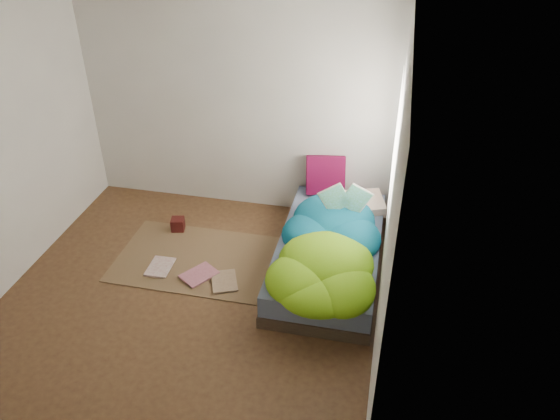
{
  "coord_description": "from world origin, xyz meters",
  "views": [
    {
      "loc": [
        1.67,
        -3.65,
        3.5
      ],
      "look_at": [
        0.71,
        0.75,
        0.6
      ],
      "focal_mm": 35.0,
      "sensor_mm": 36.0,
      "label": 1
    }
  ],
  "objects_px": {
    "pillow_magenta": "(326,175)",
    "wooden_box": "(178,224)",
    "floor_book_a": "(149,266)",
    "bed": "(329,254)",
    "open_book": "(346,190)",
    "floor_book_b": "(192,269)"
  },
  "relations": [
    {
      "from": "bed",
      "to": "floor_book_b",
      "type": "xyz_separation_m",
      "value": [
        -1.33,
        -0.36,
        -0.14
      ]
    },
    {
      "from": "open_book",
      "to": "floor_book_b",
      "type": "bearing_deg",
      "value": -169.0
    },
    {
      "from": "floor_book_a",
      "to": "pillow_magenta",
      "type": "bearing_deg",
      "value": 38.06
    },
    {
      "from": "pillow_magenta",
      "to": "open_book",
      "type": "distance_m",
      "value": 0.82
    },
    {
      "from": "wooden_box",
      "to": "floor_book_b",
      "type": "height_order",
      "value": "wooden_box"
    },
    {
      "from": "bed",
      "to": "wooden_box",
      "type": "height_order",
      "value": "bed"
    },
    {
      "from": "open_book",
      "to": "wooden_box",
      "type": "xyz_separation_m",
      "value": [
        -1.84,
        0.1,
        -0.73
      ]
    },
    {
      "from": "bed",
      "to": "pillow_magenta",
      "type": "bearing_deg",
      "value": 101.44
    },
    {
      "from": "wooden_box",
      "to": "floor_book_b",
      "type": "relative_size",
      "value": 0.41
    },
    {
      "from": "bed",
      "to": "wooden_box",
      "type": "bearing_deg",
      "value": 170.47
    },
    {
      "from": "wooden_box",
      "to": "floor_book_a",
      "type": "height_order",
      "value": "wooden_box"
    },
    {
      "from": "pillow_magenta",
      "to": "wooden_box",
      "type": "height_order",
      "value": "pillow_magenta"
    },
    {
      "from": "bed",
      "to": "floor_book_a",
      "type": "bearing_deg",
      "value": -167.29
    },
    {
      "from": "open_book",
      "to": "wooden_box",
      "type": "relative_size",
      "value": 3.03
    },
    {
      "from": "pillow_magenta",
      "to": "wooden_box",
      "type": "relative_size",
      "value": 3.08
    },
    {
      "from": "pillow_magenta",
      "to": "open_book",
      "type": "xyz_separation_m",
      "value": [
        0.29,
        -0.72,
        0.25
      ]
    },
    {
      "from": "bed",
      "to": "open_book",
      "type": "distance_m",
      "value": 0.68
    },
    {
      "from": "floor_book_b",
      "to": "pillow_magenta",
      "type": "bearing_deg",
      "value": 82.86
    },
    {
      "from": "floor_book_b",
      "to": "floor_book_a",
      "type": "bearing_deg",
      "value": -140.51
    },
    {
      "from": "wooden_box",
      "to": "floor_book_a",
      "type": "xyz_separation_m",
      "value": [
        -0.04,
        -0.69,
        -0.06
      ]
    },
    {
      "from": "wooden_box",
      "to": "bed",
      "type": "bearing_deg",
      "value": -9.53
    },
    {
      "from": "bed",
      "to": "pillow_magenta",
      "type": "distance_m",
      "value": 1.01
    }
  ]
}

